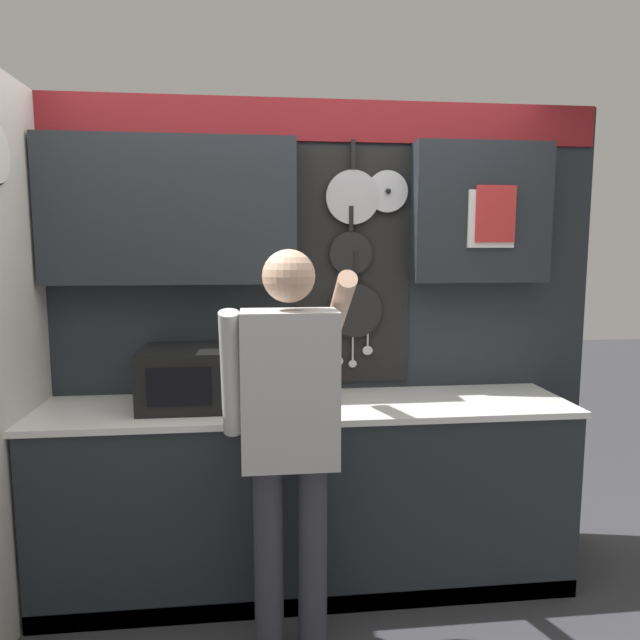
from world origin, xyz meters
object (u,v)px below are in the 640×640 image
Objects in this scene: knife_block at (304,384)px; utensil_crock at (267,384)px; microwave at (197,377)px; person at (290,420)px.

knife_block is 0.18m from utensil_crock.
utensil_crock reaches higher than microwave.
person is at bearing -81.50° from utensil_crock.
knife_block is at bearing 0.08° from microwave.
utensil_crock reaches higher than knife_block.
microwave is 1.98× the size of knife_block.
knife_block is 0.77× the size of utensil_crock.
person reaches higher than microwave.
microwave is 0.34m from utensil_crock.
microwave reaches higher than knife_block.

